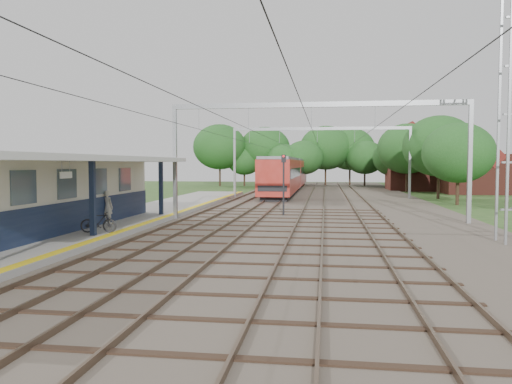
{
  "coord_description": "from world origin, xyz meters",
  "views": [
    {
      "loc": [
        4.03,
        -14.21,
        3.45
      ],
      "look_at": [
        -0.44,
        17.8,
        1.6
      ],
      "focal_mm": 35.0,
      "sensor_mm": 36.0,
      "label": 1
    }
  ],
  "objects_px": {
    "train": "(289,174)",
    "person": "(108,207)",
    "bicycle": "(98,222)",
    "signal_post": "(284,179)"
  },
  "relations": [
    {
      "from": "bicycle",
      "to": "train",
      "type": "bearing_deg",
      "value": -18.49
    },
    {
      "from": "person",
      "to": "train",
      "type": "bearing_deg",
      "value": -83.2
    },
    {
      "from": "person",
      "to": "train",
      "type": "relative_size",
      "value": 0.05
    },
    {
      "from": "train",
      "to": "person",
      "type": "bearing_deg",
      "value": -100.14
    },
    {
      "from": "person",
      "to": "signal_post",
      "type": "relative_size",
      "value": 0.42
    },
    {
      "from": "train",
      "to": "signal_post",
      "type": "bearing_deg",
      "value": -86.4
    },
    {
      "from": "signal_post",
      "to": "bicycle",
      "type": "bearing_deg",
      "value": -141.89
    },
    {
      "from": "person",
      "to": "train",
      "type": "distance_m",
      "value": 37.69
    },
    {
      "from": "bicycle",
      "to": "person",
      "type": "bearing_deg",
      "value": 7.32
    },
    {
      "from": "bicycle",
      "to": "signal_post",
      "type": "height_order",
      "value": "signal_post"
    }
  ]
}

